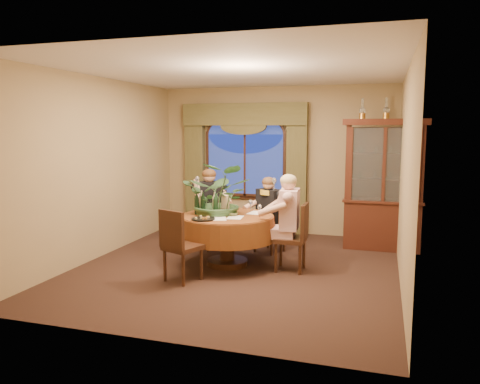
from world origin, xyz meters
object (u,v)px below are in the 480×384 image
(stoneware_vase, at_px, (225,204))
(wine_bottle_2, at_px, (216,204))
(chair_right, at_px, (290,237))
(centerpiece_plant, at_px, (220,171))
(wine_bottle_3, at_px, (203,203))
(wine_bottle_1, at_px, (215,203))
(oil_lamp_right, at_px, (411,108))
(person_scarf, at_px, (269,216))
(oil_lamp_left, at_px, (363,109))
(oil_lamp_center, at_px, (386,108))
(wine_bottle_0, at_px, (197,203))
(chair_back, at_px, (216,221))
(chair_front_left, at_px, (183,245))
(wine_bottle_4, at_px, (202,201))
(dining_table, at_px, (227,240))
(olive_bowl, at_px, (233,214))
(china_cabinet, at_px, (383,185))
(chair_back_right, at_px, (270,223))
(person_back, at_px, (209,209))

(stoneware_vase, xyz_separation_m, wine_bottle_2, (-0.06, -0.24, 0.03))
(chair_right, distance_m, centerpiece_plant, 1.42)
(wine_bottle_3, bearing_deg, stoneware_vase, 37.55)
(wine_bottle_1, bearing_deg, oil_lamp_right, 30.88)
(person_scarf, bearing_deg, oil_lamp_left, -117.27)
(oil_lamp_center, distance_m, wine_bottle_0, 3.45)
(oil_lamp_center, distance_m, chair_back, 3.34)
(wine_bottle_1, distance_m, wine_bottle_2, 0.11)
(person_scarf, bearing_deg, centerpiece_plant, 79.16)
(oil_lamp_left, bearing_deg, wine_bottle_1, -140.56)
(oil_lamp_center, relative_size, stoneware_vase, 1.26)
(oil_lamp_center, xyz_separation_m, person_scarf, (-1.73, -0.88, -1.71))
(chair_front_left, height_order, wine_bottle_4, wine_bottle_4)
(stoneware_vase, bearing_deg, wine_bottle_4, -175.54)
(oil_lamp_left, relative_size, stoneware_vase, 1.26)
(person_scarf, xyz_separation_m, wine_bottle_3, (-0.80, -0.83, 0.29))
(oil_lamp_left, bearing_deg, chair_right, -117.26)
(dining_table, relative_size, olive_bowl, 8.96)
(wine_bottle_3, bearing_deg, chair_back, 97.66)
(china_cabinet, height_order, wine_bottle_2, china_cabinet)
(oil_lamp_left, bearing_deg, chair_front_left, -130.22)
(wine_bottle_4, bearing_deg, oil_lamp_center, 30.27)
(stoneware_vase, distance_m, wine_bottle_3, 0.34)
(oil_lamp_right, xyz_separation_m, chair_back, (-3.03, -0.82, -1.85))
(oil_lamp_left, relative_size, chair_front_left, 0.35)
(wine_bottle_2, bearing_deg, stoneware_vase, 74.74)
(oil_lamp_right, xyz_separation_m, wine_bottle_0, (-3.00, -1.73, -1.42))
(chair_right, distance_m, wine_bottle_3, 1.37)
(dining_table, bearing_deg, person_scarf, 60.29)
(olive_bowl, distance_m, wine_bottle_3, 0.47)
(chair_back_right, relative_size, wine_bottle_2, 2.91)
(chair_back_right, distance_m, chair_front_left, 1.93)
(chair_back_right, distance_m, wine_bottle_4, 1.26)
(wine_bottle_3, bearing_deg, chair_right, 2.29)
(chair_right, bearing_deg, wine_bottle_1, 88.93)
(olive_bowl, distance_m, wine_bottle_2, 0.28)
(oil_lamp_center, relative_size, chair_right, 0.35)
(chair_back_right, xyz_separation_m, person_back, (-1.00, -0.16, 0.20))
(oil_lamp_center, distance_m, wine_bottle_4, 3.36)
(oil_lamp_left, bearing_deg, wine_bottle_0, -142.53)
(wine_bottle_1, bearing_deg, oil_lamp_left, 39.44)
(stoneware_vase, bearing_deg, chair_back_right, 56.18)
(wine_bottle_2, distance_m, wine_bottle_3, 0.21)
(china_cabinet, height_order, wine_bottle_1, china_cabinet)
(oil_lamp_center, distance_m, stoneware_vase, 3.08)
(dining_table, relative_size, wine_bottle_3, 4.42)
(oil_lamp_left, distance_m, wine_bottle_3, 3.10)
(chair_front_left, distance_m, wine_bottle_4, 1.08)
(chair_back, height_order, wine_bottle_4, wine_bottle_4)
(chair_front_left, bearing_deg, oil_lamp_right, 62.23)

